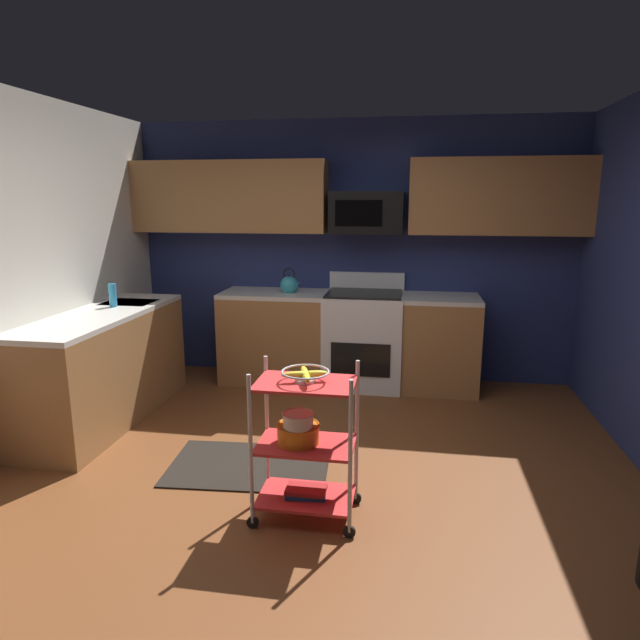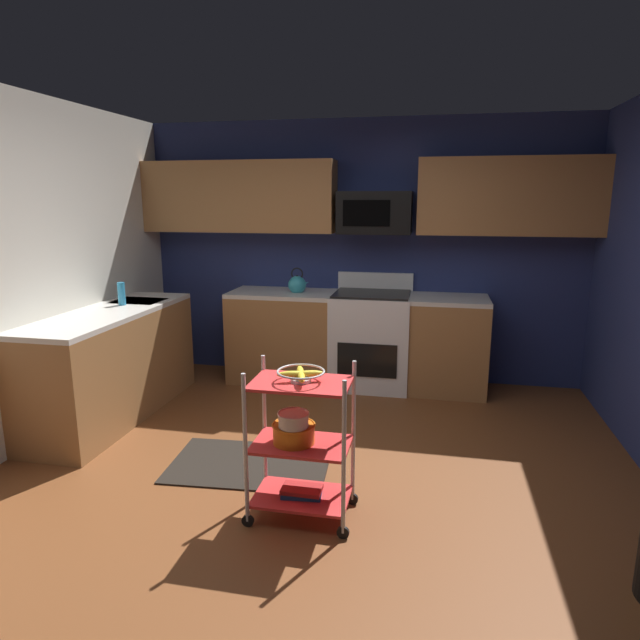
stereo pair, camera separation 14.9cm
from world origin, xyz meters
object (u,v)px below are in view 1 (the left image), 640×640
Objects in this scene: microwave at (367,213)px; fruit_bowl at (305,374)px; kettle at (289,285)px; mixing_bowl_large at (298,433)px; mixing_bowl_small at (298,419)px; rolling_cart at (306,444)px; dish_soap_bottle at (113,295)px; oven_range at (364,338)px; book_stack at (306,492)px.

fruit_bowl is at bearing -92.83° from microwave.
microwave reaches higher than kettle.
microwave is 2.78m from mixing_bowl_large.
kettle reaches higher than mixing_bowl_small.
dish_soap_bottle is at bearing 143.95° from rolling_cart.
mixing_bowl_small is (-0.16, -2.55, -1.08)m from microwave.
kettle is at bearing 36.07° from dish_soap_bottle.
kettle reaches higher than oven_range.
mixing_bowl_small is at bearing -136.73° from rolling_cart.
mixing_bowl_large is at bearing 100.57° from mixing_bowl_small.
kettle is (-0.75, -0.00, 0.52)m from oven_range.
kettle is at bearing -171.74° from microwave.
oven_range is 1.20× the size of rolling_cart.
microwave is at bearing 86.15° from mixing_bowl_large.
mixing_bowl_small is (-0.04, -0.04, 0.17)m from rolling_cart.
rolling_cart is at bearing 180.00° from book_stack.
fruit_bowl is at bearing 104.04° from book_stack.
fruit_bowl is 1.11× the size of book_stack.
microwave is at bearing 90.26° from oven_range.
book_stack is at bearing -92.83° from microwave.
fruit_bowl is at bearing -92.96° from oven_range.
mixing_bowl_large reaches higher than book_stack.
mixing_bowl_large is 2.52m from kettle.
mixing_bowl_large is 0.95× the size of kettle.
rolling_cart is (-0.12, -2.41, -0.03)m from oven_range.
rolling_cart is at bearing -97.13° from fruit_bowl.
book_stack is at bearing 43.27° from mixing_bowl_small.
book_stack is (0.00, -0.00, -0.72)m from fruit_bowl.
oven_range is at bearing 87.04° from fruit_bowl.
oven_range reaches higher than book_stack.
microwave reaches higher than mixing_bowl_small.
oven_range is 6.04× the size of mixing_bowl_small.
kettle is (-0.62, 2.40, 0.54)m from rolling_cart.
fruit_bowl is 0.36m from mixing_bowl_large.
microwave is at bearing 87.17° from book_stack.
oven_range reaches higher than mixing_bowl_large.
mixing_bowl_small reaches higher than book_stack.
kettle is at bearing 103.50° from mixing_bowl_small.
oven_range is 2.45m from mixing_bowl_small.
rolling_cart is 2.54m from kettle.
mixing_bowl_large is (-0.04, 0.00, 0.07)m from rolling_cart.
kettle reaches higher than fruit_bowl.
oven_range is 2.44m from fruit_bowl.
mixing_bowl_small is at bearing -93.64° from microwave.
mixing_bowl_small is 0.91× the size of dish_soap_bottle.
dish_soap_bottle reaches higher than oven_range.
dish_soap_bottle reaches higher than mixing_bowl_large.
rolling_cart is 2.49m from dish_soap_bottle.
oven_range reaches higher than rolling_cart.
mixing_bowl_large is at bearing -94.03° from oven_range.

